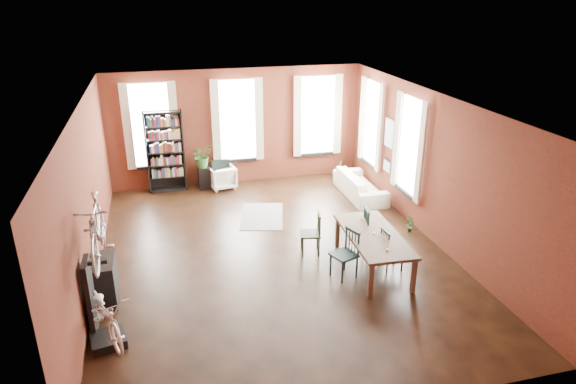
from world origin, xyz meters
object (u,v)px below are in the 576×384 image
object	(u,v)px
plant_stand	(205,178)
console_table	(105,280)
dining_chair_b	(310,234)
bookshelf	(165,152)
dining_chair_a	(344,255)
dining_chair_c	(392,249)
dining_table	(373,251)
dining_chair_d	(375,231)
white_armchair	(222,176)
bike_trainer	(108,340)
bicycle_floor	(103,293)
cream_sofa	(360,181)

from	to	relation	value
plant_stand	console_table	bearing A→B (deg)	-114.08
dining_chair_b	bookshelf	distance (m)	5.25
dining_chair_a	dining_chair_c	bearing A→B (deg)	73.53
dining_table	bookshelf	size ratio (longest dim) A/B	0.98
dining_chair_c	console_table	world-z (taller)	dining_chair_c
dining_chair_d	console_table	xyz separation A→B (m)	(-5.31, -0.44, -0.11)
white_armchair	console_table	world-z (taller)	console_table
bookshelf	plant_stand	distance (m)	1.27
dining_chair_a	console_table	bearing A→B (deg)	-113.32
dining_chair_d	white_armchair	distance (m)	5.24
bike_trainer	plant_stand	size ratio (longest dim) A/B	0.81
dining_chair_b	bookshelf	world-z (taller)	bookshelf
dining_chair_d	console_table	world-z (taller)	dining_chair_d
console_table	bicycle_floor	distance (m)	1.38
white_armchair	cream_sofa	bearing A→B (deg)	146.73
console_table	plant_stand	size ratio (longest dim) A/B	1.27
bike_trainer	dining_chair_b	bearing A→B (deg)	27.79
dining_chair_c	white_armchair	world-z (taller)	dining_chair_c
dining_chair_a	cream_sofa	world-z (taller)	dining_chair_a
dining_chair_c	dining_chair_d	size ratio (longest dim) A/B	0.84
dining_chair_a	white_armchair	world-z (taller)	dining_chair_a
bike_trainer	bicycle_floor	size ratio (longest dim) A/B	0.33
white_armchair	bookshelf	bearing A→B (deg)	-18.04
white_armchair	bike_trainer	world-z (taller)	white_armchair
bookshelf	dining_table	bearing A→B (deg)	-54.79
white_armchair	dining_table	bearing A→B (deg)	104.07
dining_chair_a	dining_chair_c	world-z (taller)	dining_chair_a
dining_chair_b	console_table	distance (m)	4.09
console_table	dining_chair_b	bearing A→B (deg)	10.86
bookshelf	bike_trainer	world-z (taller)	bookshelf
dining_chair_a	bookshelf	size ratio (longest dim) A/B	0.43
dining_chair_a	cream_sofa	size ratio (longest dim) A/B	0.46
dining_table	console_table	size ratio (longest dim) A/B	2.70
bookshelf	cream_sofa	xyz separation A→B (m)	(4.95, -1.70, -0.69)
bicycle_floor	bike_trainer	bearing A→B (deg)	-167.59
cream_sofa	bike_trainer	bearing A→B (deg)	128.03
bookshelf	plant_stand	xyz separation A→B (m)	(0.98, -0.13, -0.79)
cream_sofa	dining_chair_b	bearing A→B (deg)	140.94
dining_chair_d	bookshelf	bearing A→B (deg)	51.25
dining_chair_a	dining_chair_d	size ratio (longest dim) A/B	0.93
dining_chair_c	dining_chair_d	world-z (taller)	dining_chair_d
dining_table	dining_chair_a	xyz separation A→B (m)	(-0.67, -0.18, 0.11)
dining_table	console_table	bearing A→B (deg)	-178.85
cream_sofa	bookshelf	bearing A→B (deg)	71.05
dining_chair_c	dining_chair_b	bearing A→B (deg)	51.51
console_table	dining_chair_a	bearing A→B (deg)	-3.89
dining_chair_a	dining_chair_b	xyz separation A→B (m)	(-0.35, 1.07, -0.03)
white_armchair	console_table	size ratio (longest dim) A/B	0.86
dining_chair_c	bike_trainer	world-z (taller)	dining_chair_c
dining_table	cream_sofa	world-z (taller)	cream_sofa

